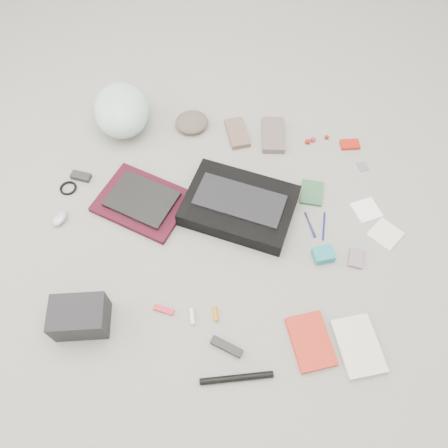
# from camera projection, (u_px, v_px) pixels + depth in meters

# --- Properties ---
(ground_plane) EXTENTS (4.00, 4.00, 0.00)m
(ground_plane) POSITION_uv_depth(u_px,v_px,m) (224.00, 230.00, 1.96)
(ground_plane) COLOR gray
(messenger_bag) EXTENTS (0.56, 0.46, 0.08)m
(messenger_bag) POSITION_uv_depth(u_px,v_px,m) (239.00, 206.00, 1.98)
(messenger_bag) COLOR black
(messenger_bag) RESTS_ON ground_plane
(bag_flap) EXTENTS (0.43, 0.28, 0.01)m
(bag_flap) POSITION_uv_depth(u_px,v_px,m) (240.00, 200.00, 1.94)
(bag_flap) COLOR black
(bag_flap) RESTS_ON messenger_bag
(laptop_sleeve) EXTENTS (0.48, 0.43, 0.03)m
(laptop_sleeve) POSITION_uv_depth(u_px,v_px,m) (143.00, 202.00, 2.02)
(laptop_sleeve) COLOR #3D0D19
(laptop_sleeve) RESTS_ON ground_plane
(laptop) EXTENTS (0.36, 0.31, 0.02)m
(laptop) POSITION_uv_depth(u_px,v_px,m) (142.00, 199.00, 2.00)
(laptop) COLOR black
(laptop) RESTS_ON laptop_sleeve
(bike_helmet) EXTENTS (0.36, 0.41, 0.21)m
(bike_helmet) POSITION_uv_depth(u_px,v_px,m) (121.00, 110.00, 2.20)
(bike_helmet) COLOR silver
(bike_helmet) RESTS_ON ground_plane
(beanie) EXTENTS (0.21, 0.21, 0.06)m
(beanie) POSITION_uv_depth(u_px,v_px,m) (192.00, 122.00, 2.25)
(beanie) COLOR brown
(beanie) RESTS_ON ground_plane
(mitten_left) EXTENTS (0.14, 0.21, 0.03)m
(mitten_left) POSITION_uv_depth(u_px,v_px,m) (237.00, 133.00, 2.24)
(mitten_left) COLOR #745C4D
(mitten_left) RESTS_ON ground_plane
(mitten_right) EXTENTS (0.12, 0.23, 0.03)m
(mitten_right) POSITION_uv_depth(u_px,v_px,m) (273.00, 135.00, 2.23)
(mitten_right) COLOR #6A5F55
(mitten_right) RESTS_ON ground_plane
(power_brick) EXTENTS (0.10, 0.06, 0.03)m
(power_brick) POSITION_uv_depth(u_px,v_px,m) (81.00, 176.00, 2.10)
(power_brick) COLOR black
(power_brick) RESTS_ON ground_plane
(cable_coil) EXTENTS (0.10, 0.10, 0.01)m
(cable_coil) POSITION_uv_depth(u_px,v_px,m) (68.00, 188.00, 2.07)
(cable_coil) COLOR black
(cable_coil) RESTS_ON ground_plane
(mouse) EXTENTS (0.08, 0.10, 0.03)m
(mouse) POSITION_uv_depth(u_px,v_px,m) (60.00, 218.00, 1.97)
(mouse) COLOR #A8A6BC
(mouse) RESTS_ON ground_plane
(camera_bag) EXTENTS (0.23, 0.17, 0.14)m
(camera_bag) POSITION_uv_depth(u_px,v_px,m) (80.00, 317.00, 1.69)
(camera_bag) COLOR black
(camera_bag) RESTS_ON ground_plane
(multitool) EXTENTS (0.09, 0.04, 0.01)m
(multitool) POSITION_uv_depth(u_px,v_px,m) (164.00, 310.00, 1.77)
(multitool) COLOR red
(multitool) RESTS_ON ground_plane
(toiletry_tube_white) EXTENTS (0.03, 0.07, 0.02)m
(toiletry_tube_white) POSITION_uv_depth(u_px,v_px,m) (192.00, 316.00, 1.75)
(toiletry_tube_white) COLOR silver
(toiletry_tube_white) RESTS_ON ground_plane
(toiletry_tube_orange) EXTENTS (0.03, 0.06, 0.02)m
(toiletry_tube_orange) POSITION_uv_depth(u_px,v_px,m) (216.00, 314.00, 1.75)
(toiletry_tube_orange) COLOR #C27107
(toiletry_tube_orange) RESTS_ON ground_plane
(u_lock) EXTENTS (0.13, 0.08, 0.03)m
(u_lock) POSITION_uv_depth(u_px,v_px,m) (227.00, 347.00, 1.68)
(u_lock) COLOR black
(u_lock) RESTS_ON ground_plane
(bike_pump) EXTENTS (0.28, 0.07, 0.03)m
(bike_pump) POSITION_uv_depth(u_px,v_px,m) (237.00, 378.00, 1.62)
(bike_pump) COLOR black
(bike_pump) RESTS_ON ground_plane
(book_red) EXTENTS (0.20, 0.25, 0.02)m
(book_red) POSITION_uv_depth(u_px,v_px,m) (311.00, 341.00, 1.70)
(book_red) COLOR red
(book_red) RESTS_ON ground_plane
(book_white) EXTENTS (0.21, 0.26, 0.02)m
(book_white) POSITION_uv_depth(u_px,v_px,m) (358.00, 346.00, 1.69)
(book_white) COLOR beige
(book_white) RESTS_ON ground_plane
(notepad) EXTENTS (0.12, 0.15, 0.02)m
(notepad) POSITION_uv_depth(u_px,v_px,m) (312.00, 193.00, 2.06)
(notepad) COLOR #2C5A35
(notepad) RESTS_ON ground_plane
(pen_blue) EXTENTS (0.04, 0.13, 0.01)m
(pen_blue) POSITION_uv_depth(u_px,v_px,m) (310.00, 225.00, 1.97)
(pen_blue) COLOR navy
(pen_blue) RESTS_ON ground_plane
(pen_black) EXTENTS (0.05, 0.13, 0.01)m
(pen_black) POSITION_uv_depth(u_px,v_px,m) (310.00, 225.00, 1.97)
(pen_black) COLOR black
(pen_black) RESTS_ON ground_plane
(pen_navy) EXTENTS (0.02, 0.15, 0.01)m
(pen_navy) POSITION_uv_depth(u_px,v_px,m) (324.00, 226.00, 1.97)
(pen_navy) COLOR navy
(pen_navy) RESTS_ON ground_plane
(accordion_wallet) EXTENTS (0.10, 0.09, 0.04)m
(accordion_wallet) POSITION_uv_depth(u_px,v_px,m) (323.00, 255.00, 1.88)
(accordion_wallet) COLOR teal
(accordion_wallet) RESTS_ON ground_plane
(card_deck) EXTENTS (0.08, 0.10, 0.02)m
(card_deck) POSITION_uv_depth(u_px,v_px,m) (356.00, 258.00, 1.88)
(card_deck) COLOR gray
(card_deck) RESTS_ON ground_plane
(napkin_top) EXTENTS (0.15, 0.15, 0.01)m
(napkin_top) POSITION_uv_depth(u_px,v_px,m) (366.00, 210.00, 2.01)
(napkin_top) COLOR white
(napkin_top) RESTS_ON ground_plane
(napkin_bottom) EXTENTS (0.17, 0.17, 0.01)m
(napkin_bottom) POSITION_uv_depth(u_px,v_px,m) (385.00, 234.00, 1.95)
(napkin_bottom) COLOR silver
(napkin_bottom) RESTS_ON ground_plane
(lollipop_a) EXTENTS (0.03, 0.03, 0.03)m
(lollipop_a) POSITION_uv_depth(u_px,v_px,m) (308.00, 142.00, 2.21)
(lollipop_a) COLOR #AF1606
(lollipop_a) RESTS_ON ground_plane
(lollipop_b) EXTENTS (0.03, 0.03, 0.03)m
(lollipop_b) POSITION_uv_depth(u_px,v_px,m) (313.00, 139.00, 2.22)
(lollipop_b) COLOR red
(lollipop_b) RESTS_ON ground_plane
(lollipop_c) EXTENTS (0.03, 0.03, 0.02)m
(lollipop_c) POSITION_uv_depth(u_px,v_px,m) (327.00, 137.00, 2.23)
(lollipop_c) COLOR #9A1A04
(lollipop_c) RESTS_ON ground_plane
(altoids_tin) EXTENTS (0.10, 0.07, 0.02)m
(altoids_tin) POSITION_uv_depth(u_px,v_px,m) (350.00, 145.00, 2.20)
(altoids_tin) COLOR #B51F11
(altoids_tin) RESTS_ON ground_plane
(stamp_sheet) EXTENTS (0.06, 0.07, 0.00)m
(stamp_sheet) POSITION_uv_depth(u_px,v_px,m) (363.00, 166.00, 2.14)
(stamp_sheet) COLOR gray
(stamp_sheet) RESTS_ON ground_plane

